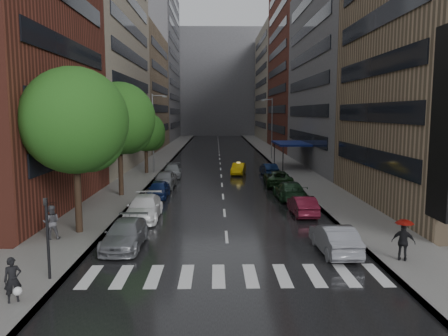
{
  "coord_description": "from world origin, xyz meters",
  "views": [
    {
      "loc": [
        -0.61,
        -20.27,
        7.1
      ],
      "look_at": [
        0.0,
        11.67,
        3.0
      ],
      "focal_mm": 35.0,
      "sensor_mm": 36.0,
      "label": 1
    }
  ],
  "objects": [
    {
      "name": "crosswalk",
      "position": [
        0.2,
        -2.0,
        0.01
      ],
      "size": [
        13.15,
        2.8,
        0.01
      ],
      "color": "silver",
      "rests_on": "ground"
    },
    {
      "name": "parked_cars_left",
      "position": [
        -5.4,
        14.4,
        0.74
      ],
      "size": [
        2.23,
        30.14,
        1.61
      ],
      "color": "slate",
      "rests_on": "ground"
    },
    {
      "name": "tree_mid",
      "position": [
        -8.6,
        16.22,
        6.57
      ],
      "size": [
        6.02,
        6.02,
        9.59
      ],
      "color": "#382619",
      "rests_on": "ground"
    },
    {
      "name": "sidewalk_right",
      "position": [
        9.0,
        50.0,
        0.07
      ],
      "size": [
        4.0,
        140.0,
        0.15
      ],
      "primitive_type": "cube",
      "color": "gray",
      "rests_on": "ground"
    },
    {
      "name": "tree_near",
      "position": [
        -8.6,
        4.73,
        6.61
      ],
      "size": [
        6.06,
        6.06,
        9.66
      ],
      "color": "#382619",
      "rests_on": "ground"
    },
    {
      "name": "sidewalk_left",
      "position": [
        -9.0,
        50.0,
        0.07
      ],
      "size": [
        4.0,
        140.0,
        0.15
      ],
      "primitive_type": "cube",
      "color": "gray",
      "rests_on": "ground"
    },
    {
      "name": "street_lamp_left",
      "position": [
        -7.72,
        30.0,
        4.89
      ],
      "size": [
        1.74,
        0.22,
        9.0
      ],
      "color": "gray",
      "rests_on": "sidewalk_left"
    },
    {
      "name": "buildings_right",
      "position": [
        15.0,
        56.7,
        15.03
      ],
      "size": [
        8.05,
        109.1,
        36.0
      ],
      "color": "#937A5B",
      "rests_on": "ground"
    },
    {
      "name": "ped_bag_walker",
      "position": [
        -8.06,
        -4.79,
        0.96
      ],
      "size": [
        0.73,
        0.66,
        1.69
      ],
      "color": "black",
      "rests_on": "sidewalk_left"
    },
    {
      "name": "traffic_light",
      "position": [
        -7.6,
        -2.54,
        2.23
      ],
      "size": [
        0.18,
        0.15,
        3.45
      ],
      "color": "black",
      "rests_on": "sidewalk_left"
    },
    {
      "name": "road",
      "position": [
        0.0,
        50.0,
        0.01
      ],
      "size": [
        14.0,
        140.0,
        0.01
      ],
      "primitive_type": "cube",
      "color": "black",
      "rests_on": "ground"
    },
    {
      "name": "tree_far",
      "position": [
        -8.6,
        29.78,
        4.85
      ],
      "size": [
        4.45,
        4.45,
        7.1
      ],
      "color": "#382619",
      "rests_on": "ground"
    },
    {
      "name": "taxi",
      "position": [
        1.99,
        29.2,
        0.65
      ],
      "size": [
        2.02,
        4.13,
        1.3
      ],
      "primitive_type": "imported",
      "rotation": [
        0.0,
        0.0,
        -0.17
      ],
      "color": "yellow",
      "rests_on": "ground"
    },
    {
      "name": "ped_black_umbrella",
      "position": [
        -9.65,
        3.29,
        1.38
      ],
      "size": [
        1.07,
        0.98,
        2.09
      ],
      "color": "#535258",
      "rests_on": "sidewalk_left"
    },
    {
      "name": "building_far",
      "position": [
        0.0,
        118.0,
        16.0
      ],
      "size": [
        40.0,
        14.0,
        32.0
      ],
      "primitive_type": "cube",
      "color": "slate",
      "rests_on": "ground"
    },
    {
      "name": "ground",
      "position": [
        0.0,
        0.0,
        0.0
      ],
      "size": [
        220.0,
        220.0,
        0.0
      ],
      "primitive_type": "plane",
      "color": "gray",
      "rests_on": "ground"
    },
    {
      "name": "parked_cars_right",
      "position": [
        5.4,
        15.55,
        0.73
      ],
      "size": [
        2.64,
        31.91,
        1.51
      ],
      "color": "slate",
      "rests_on": "ground"
    },
    {
      "name": "street_lamp_right",
      "position": [
        7.72,
        45.0,
        4.89
      ],
      "size": [
        1.74,
        0.22,
        9.0
      ],
      "color": "gray",
      "rests_on": "sidewalk_right"
    },
    {
      "name": "awning",
      "position": [
        8.98,
        35.0,
        3.13
      ],
      "size": [
        4.0,
        8.0,
        3.12
      ],
      "color": "navy",
      "rests_on": "sidewalk_right"
    },
    {
      "name": "buildings_left",
      "position": [
        -15.0,
        58.79,
        15.99
      ],
      "size": [
        8.0,
        108.0,
        38.0
      ],
      "color": "maroon",
      "rests_on": "ground"
    },
    {
      "name": "ped_red_umbrella",
      "position": [
        8.21,
        -0.55,
        1.32
      ],
      "size": [
        1.13,
        0.86,
        2.01
      ],
      "color": "black",
      "rests_on": "sidewalk_right"
    }
  ]
}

